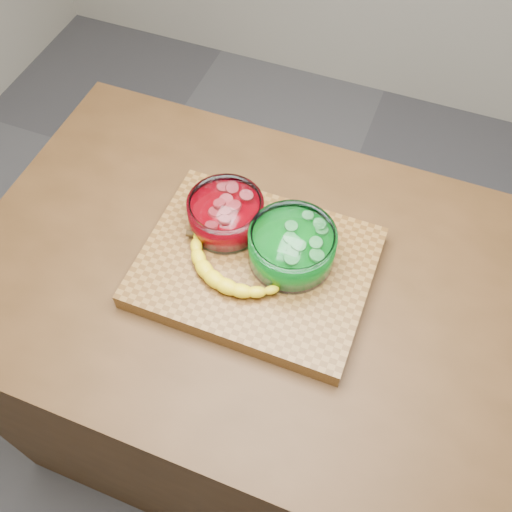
% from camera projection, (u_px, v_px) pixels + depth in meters
% --- Properties ---
extents(ground, '(3.50, 3.50, 0.00)m').
position_uv_depth(ground, '(256.00, 416.00, 1.91)').
color(ground, '#515055').
rests_on(ground, ground).
extents(counter, '(1.20, 0.80, 0.90)m').
position_uv_depth(counter, '(256.00, 362.00, 1.53)').
color(counter, '#482D15').
rests_on(counter, ground).
extents(cutting_board, '(0.45, 0.35, 0.04)m').
position_uv_depth(cutting_board, '(256.00, 267.00, 1.14)').
color(cutting_board, brown).
rests_on(cutting_board, counter).
extents(bowl_red, '(0.15, 0.15, 0.07)m').
position_uv_depth(bowl_red, '(226.00, 214.00, 1.15)').
color(bowl_red, white).
rests_on(bowl_red, cutting_board).
extents(bowl_green, '(0.17, 0.17, 0.08)m').
position_uv_depth(bowl_green, '(292.00, 247.00, 1.10)').
color(bowl_green, white).
rests_on(bowl_green, cutting_board).
extents(banana, '(0.24, 0.15, 0.03)m').
position_uv_depth(banana, '(231.00, 266.00, 1.10)').
color(banana, yellow).
rests_on(banana, cutting_board).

